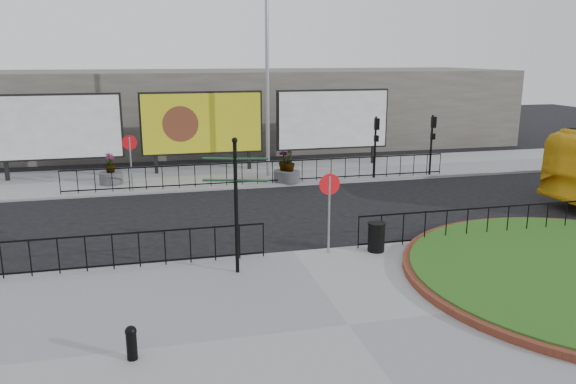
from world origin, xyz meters
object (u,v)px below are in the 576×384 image
object	(u,v)px
lamp_post	(267,80)
bollard	(131,341)
billboard_mid	(202,123)
fingerpost_sign	(236,193)
planter_c	(289,172)
litter_bin	(376,237)
planter_a	(111,174)
planter_b	(284,171)

from	to	relation	value
lamp_post	bollard	bearing A→B (deg)	-110.69
billboard_mid	fingerpost_sign	size ratio (longest dim) A/B	1.64
lamp_post	bollard	xyz separation A→B (m)	(-6.18, -16.36, -4.31)
lamp_post	planter_c	bearing A→B (deg)	-66.59
lamp_post	litter_bin	size ratio (longest dim) A/B	10.10
lamp_post	planter_c	world-z (taller)	lamp_post
planter_a	planter_c	bearing A→B (deg)	-11.04
fingerpost_sign	bollard	size ratio (longest dim) A/B	5.26
bollard	planter_a	world-z (taller)	planter_a
fingerpost_sign	bollard	distance (m)	5.25
fingerpost_sign	planter_a	xyz separation A→B (m)	(-4.07, 12.29, -1.81)
billboard_mid	planter_a	size ratio (longest dim) A/B	4.31
fingerpost_sign	planter_b	size ratio (longest dim) A/B	2.53
billboard_mid	fingerpost_sign	distance (m)	14.27
bollard	planter_a	xyz separation A→B (m)	(-1.33, 16.36, 0.07)
planter_c	litter_bin	bearing A→B (deg)	-88.45
bollard	planter_b	distance (m)	16.39
fingerpost_sign	bollard	xyz separation A→B (m)	(-2.73, -4.07, -1.89)
litter_bin	planter_c	size ratio (longest dim) A/B	0.63
billboard_mid	litter_bin	world-z (taller)	billboard_mid
lamp_post	fingerpost_sign	size ratio (longest dim) A/B	2.45
bollard	planter_a	size ratio (longest dim) A/B	0.50
fingerpost_sign	planter_a	world-z (taller)	fingerpost_sign
bollard	planter_c	world-z (taller)	planter_c
bollard	litter_bin	distance (m)	8.58
lamp_post	litter_bin	bearing A→B (deg)	-85.25
planter_a	planter_c	size ratio (longest dim) A/B	0.99
billboard_mid	planter_a	xyz separation A→B (m)	(-4.50, -1.97, -2.01)
planter_c	billboard_mid	bearing A→B (deg)	136.01
fingerpost_sign	litter_bin	world-z (taller)	fingerpost_sign
lamp_post	planter_b	world-z (taller)	lamp_post
lamp_post	fingerpost_sign	distance (m)	12.99
fingerpost_sign	litter_bin	size ratio (longest dim) A/B	4.13
litter_bin	planter_a	world-z (taller)	planter_a
planter_b	planter_c	distance (m)	0.30
fingerpost_sign	planter_b	bearing A→B (deg)	89.76
planter_b	planter_c	bearing A→B (deg)	-47.21
fingerpost_sign	planter_c	world-z (taller)	fingerpost_sign
planter_a	planter_b	bearing A→B (deg)	-9.81
bollard	planter_a	distance (m)	16.41
planter_b	litter_bin	bearing A→B (deg)	-87.36
billboard_mid	planter_c	world-z (taller)	billboard_mid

